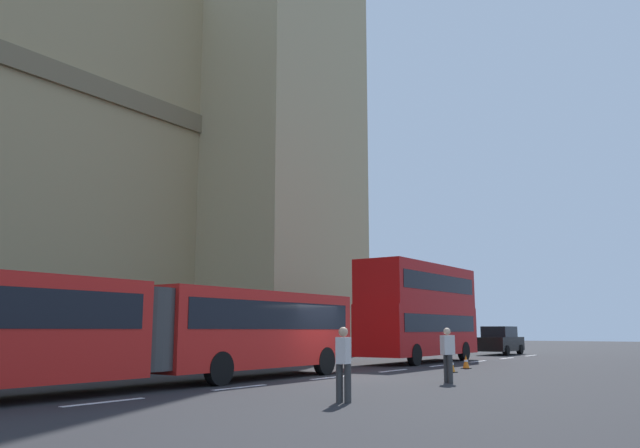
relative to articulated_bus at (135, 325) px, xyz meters
The scene contains 9 objects.
ground_plane 7.63m from the articulated_bus, 15.58° to the right, with size 160.00×160.00×0.00m, color #262628.
lane_centre_marking 11.70m from the articulated_bus, ahead, with size 39.00×0.16×0.01m.
articulated_bus is the anchor object (origin of this frame).
double_decker_bus 18.05m from the articulated_bus, ahead, with size 9.16×2.54×4.90m.
sedan_lead 30.43m from the articulated_bus, ahead, with size 4.40×1.86×1.85m.
traffic_cone_west 12.57m from the articulated_bus, 20.50° to the right, with size 0.36×0.36×0.58m.
traffic_cone_middle 14.95m from the articulated_bus, 15.16° to the right, with size 0.36×0.36×0.58m.
pedestrian_near_cones 6.58m from the articulated_bus, 84.34° to the right, with size 0.44×0.36×1.69m.
pedestrian_by_kerb 9.48m from the articulated_bus, 41.42° to the right, with size 0.47×0.41×1.69m.
Camera 1 is at (-19.05, -12.54, 1.63)m, focal length 35.82 mm.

